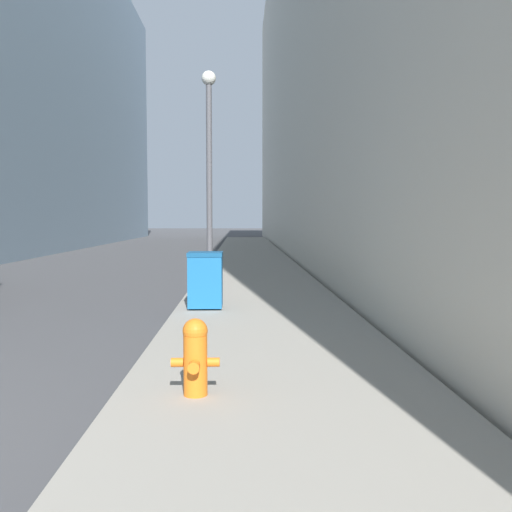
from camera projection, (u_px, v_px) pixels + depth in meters
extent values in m
cube|color=gray|center=(252.00, 265.00, 21.88)|extent=(3.39, 60.00, 0.15)
cube|color=beige|center=(400.00, 47.00, 29.36)|extent=(12.00, 60.00, 21.34)
cylinder|color=orange|center=(195.00, 365.00, 5.58)|extent=(0.23, 0.23, 0.59)
sphere|color=orange|center=(195.00, 331.00, 5.55)|extent=(0.25, 0.25, 0.25)
cylinder|color=orange|center=(195.00, 324.00, 5.55)|extent=(0.07, 0.07, 0.05)
cylinder|color=orange|center=(194.00, 367.00, 5.40)|extent=(0.11, 0.12, 0.11)
cylinder|color=orange|center=(177.00, 362.00, 5.57)|extent=(0.12, 0.09, 0.09)
cylinder|color=orange|center=(214.00, 362.00, 5.58)|extent=(0.12, 0.09, 0.09)
cube|color=#19609E|center=(205.00, 281.00, 10.95)|extent=(0.64, 0.64, 0.97)
cube|color=navy|center=(205.00, 254.00, 10.92)|extent=(0.66, 0.65, 0.08)
cylinder|color=black|center=(193.00, 302.00, 11.24)|extent=(0.05, 0.16, 0.16)
cylinder|color=black|center=(220.00, 302.00, 11.26)|extent=(0.05, 0.16, 0.16)
cylinder|color=#4C4C51|center=(210.00, 277.00, 15.48)|extent=(0.29, 0.29, 0.25)
cylinder|color=#4C4C51|center=(209.00, 184.00, 15.31)|extent=(0.15, 0.15, 5.29)
sphere|color=silver|center=(209.00, 78.00, 15.12)|extent=(0.39, 0.39, 0.39)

